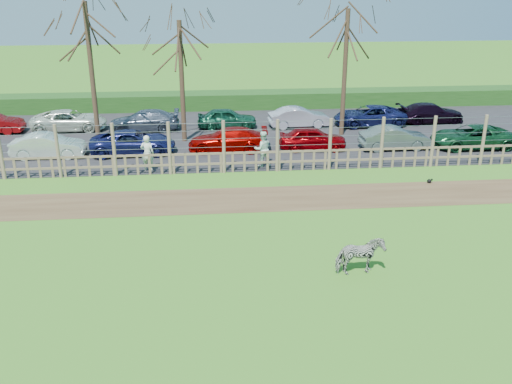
{
  "coord_description": "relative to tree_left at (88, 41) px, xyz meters",
  "views": [
    {
      "loc": [
        -0.8,
        -17.37,
        8.82
      ],
      "look_at": [
        1.0,
        2.5,
        1.1
      ],
      "focal_mm": 40.0,
      "sensor_mm": 36.0,
      "label": 1
    }
  ],
  "objects": [
    {
      "name": "dirt_strip",
      "position": [
        6.5,
        -8.0,
        -5.61
      ],
      "size": [
        34.0,
        2.8,
        0.01
      ],
      "primitive_type": "cube",
      "color": "brown",
      "rests_on": "ground"
    },
    {
      "name": "zebra",
      "position": [
        10.31,
        -14.54,
        -5.0
      ],
      "size": [
        1.54,
        0.86,
        1.24
      ],
      "primitive_type": "imported",
      "rotation": [
        0.0,
        0.0,
        1.71
      ],
      "color": "gray",
      "rests_on": "ground"
    },
    {
      "name": "car_1",
      "position": [
        -2.25,
        -1.41,
        -4.98
      ],
      "size": [
        3.65,
        1.28,
        1.2
      ],
      "primitive_type": "imported",
      "rotation": [
        0.0,
        0.0,
        1.57
      ],
      "color": "silver",
      "rests_on": "asphalt"
    },
    {
      "name": "crow",
      "position": [
        15.58,
        -6.77,
        -5.51
      ],
      "size": [
        0.26,
        0.19,
        0.21
      ],
      "color": "black",
      "rests_on": "ground"
    },
    {
      "name": "tree_mid",
      "position": [
        4.5,
        1.0,
        -0.75
      ],
      "size": [
        4.8,
        4.8,
        6.83
      ],
      "color": "#3D2B1E",
      "rests_on": "ground"
    },
    {
      "name": "ground",
      "position": [
        6.5,
        -12.5,
        -5.62
      ],
      "size": [
        120.0,
        120.0,
        0.0
      ],
      "primitive_type": "plane",
      "color": "#559D38",
      "rests_on": "ground"
    },
    {
      "name": "hedge",
      "position": [
        6.5,
        9.0,
        -5.07
      ],
      "size": [
        46.0,
        2.0,
        1.1
      ],
      "primitive_type": "cube",
      "color": "#1E4716",
      "rests_on": "ground"
    },
    {
      "name": "asphalt",
      "position": [
        6.5,
        2.0,
        -5.6
      ],
      "size": [
        44.0,
        13.0,
        0.04
      ],
      "primitive_type": "cube",
      "color": "#232326",
      "rests_on": "ground"
    },
    {
      "name": "car_4",
      "position": [
        11.28,
        -1.3,
        -4.98
      ],
      "size": [
        3.61,
        1.66,
        1.2
      ],
      "primitive_type": "imported",
      "rotation": [
        0.0,
        0.0,
        1.5
      ],
      "color": "#800105",
      "rests_on": "asphalt"
    },
    {
      "name": "car_10",
      "position": [
        6.98,
        3.54,
        -4.98
      ],
      "size": [
        3.54,
        1.47,
        1.2
      ],
      "primitive_type": "imported",
      "rotation": [
        0.0,
        0.0,
        1.59
      ],
      "color": "#155236",
      "rests_on": "asphalt"
    },
    {
      "name": "tree_right",
      "position": [
        13.5,
        1.5,
        -0.37
      ],
      "size": [
        4.8,
        4.8,
        7.35
      ],
      "color": "#3D2B1E",
      "rests_on": "ground"
    },
    {
      "name": "car_12",
      "position": [
        15.66,
        3.38,
        -4.98
      ],
      "size": [
        4.39,
        2.15,
        1.2
      ],
      "primitive_type": "imported",
      "rotation": [
        0.0,
        0.0,
        4.75
      ],
      "color": "#171C4D",
      "rests_on": "asphalt"
    },
    {
      "name": "tree_left",
      "position": [
        0.0,
        0.0,
        0.0
      ],
      "size": [
        4.8,
        4.8,
        7.88
      ],
      "color": "#3D2B1E",
      "rests_on": "ground"
    },
    {
      "name": "car_3",
      "position": [
        6.83,
        -1.13,
        -4.98
      ],
      "size": [
        4.22,
        1.91,
        1.2
      ],
      "primitive_type": "imported",
      "rotation": [
        0.0,
        0.0,
        4.66
      ],
      "color": "#960301",
      "rests_on": "asphalt"
    },
    {
      "name": "car_6",
      "position": [
        19.8,
        -1.72,
        -4.98
      ],
      "size": [
        4.34,
        2.04,
        1.2
      ],
      "primitive_type": "imported",
      "rotation": [
        0.0,
        0.0,
        4.7
      ],
      "color": "#144825",
      "rests_on": "asphalt"
    },
    {
      "name": "car_8",
      "position": [
        -2.33,
        3.83,
        -4.98
      ],
      "size": [
        4.43,
        2.24,
        1.2
      ],
      "primitive_type": "imported",
      "rotation": [
        0.0,
        0.0,
        1.63
      ],
      "color": "silver",
      "rests_on": "asphalt"
    },
    {
      "name": "visitor_a",
      "position": [
        2.93,
        -4.0,
        -4.71
      ],
      "size": [
        0.69,
        0.52,
        1.72
      ],
      "primitive_type": "imported",
      "rotation": [
        0.0,
        0.0,
        2.95
      ],
      "color": "silver",
      "rests_on": "asphalt"
    },
    {
      "name": "car_9",
      "position": [
        2.08,
        3.41,
        -4.98
      ],
      "size": [
        4.15,
        1.73,
        1.2
      ],
      "primitive_type": "imported",
      "rotation": [
        0.0,
        0.0,
        4.72
      ],
      "color": "#4D5A6B",
      "rests_on": "asphalt"
    },
    {
      "name": "visitor_b",
      "position": [
        8.38,
        -3.83,
        -4.71
      ],
      "size": [
        0.94,
        0.79,
        1.72
      ],
      "primitive_type": "imported",
      "rotation": [
        0.0,
        0.0,
        3.32
      ],
      "color": "silver",
      "rests_on": "asphalt"
    },
    {
      "name": "fence",
      "position": [
        6.5,
        -4.5,
        -4.81
      ],
      "size": [
        30.16,
        0.16,
        2.5
      ],
      "color": "brown",
      "rests_on": "ground"
    },
    {
      "name": "car_2",
      "position": [
        1.94,
        -1.19,
        -4.98
      ],
      "size": [
        4.42,
        2.22,
        1.2
      ],
      "primitive_type": "imported",
      "rotation": [
        0.0,
        0.0,
        1.62
      ],
      "color": "#171C52",
      "rests_on": "asphalt"
    },
    {
      "name": "car_13",
      "position": [
        19.65,
        3.79,
        -4.98
      ],
      "size": [
        4.26,
        2.02,
        1.2
      ],
      "primitive_type": "imported",
      "rotation": [
        0.0,
        0.0,
        1.66
      ],
      "color": "black",
      "rests_on": "asphalt"
    },
    {
      "name": "car_5",
      "position": [
        15.61,
        -1.61,
        -4.98
      ],
      "size": [
        3.67,
        1.36,
        1.2
      ],
      "primitive_type": "imported",
      "rotation": [
        0.0,
        0.0,
        1.6
      ],
      "color": "slate",
      "rests_on": "asphalt"
    },
    {
      "name": "car_11",
      "position": [
        11.31,
        3.38,
        -4.98
      ],
      "size": [
        3.74,
        1.57,
        1.2
      ],
      "primitive_type": "imported",
      "rotation": [
        0.0,
        0.0,
        1.66
      ],
      "color": "silver",
      "rests_on": "asphalt"
    }
  ]
}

